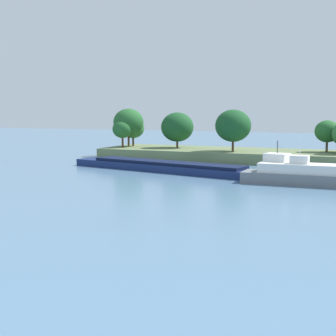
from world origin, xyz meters
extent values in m
cube|color=#66754C|center=(11.98, 74.35, 1.01)|extent=(51.60, 16.41, 2.03)
cylinder|color=#513823|center=(-10.42, 71.24, 3.14)|extent=(0.44, 0.44, 2.23)
ellipsoid|color=#235B28|center=(-10.42, 71.24, 5.97)|extent=(4.29, 4.29, 3.86)
cylinder|color=#513823|center=(-10.19, 75.73, 3.04)|extent=(0.44, 0.44, 2.02)
ellipsoid|color=#2D6B33|center=(-10.19, 75.73, 6.05)|extent=(5.00, 5.00, 4.50)
cylinder|color=#513823|center=(-10.15, 73.52, 3.39)|extent=(0.44, 0.44, 2.72)
ellipsoid|color=#235B28|center=(-10.15, 73.52, 7.38)|extent=(6.58, 6.58, 5.93)
cylinder|color=#513823|center=(0.71, 75.05, 2.85)|extent=(0.44, 0.44, 1.64)
ellipsoid|color=#194C23|center=(0.71, 75.05, 6.43)|extent=(6.91, 6.91, 6.22)
cylinder|color=#513823|center=(14.11, 70.88, 3.12)|extent=(0.44, 0.44, 2.19)
ellipsoid|color=#194C23|center=(14.11, 70.88, 7.01)|extent=(6.98, 6.98, 6.28)
cylinder|color=#513823|center=(31.13, 76.30, 3.07)|extent=(0.44, 0.44, 2.07)
ellipsoid|color=#235B28|center=(31.13, 76.30, 5.99)|extent=(4.72, 4.72, 4.24)
cube|color=navy|center=(9.97, 50.83, 0.59)|extent=(40.06, 13.55, 1.18)
cube|color=#0F1834|center=(8.51, 51.17, 1.43)|extent=(28.20, 10.19, 0.50)
cube|color=white|center=(27.32, 46.89, 2.58)|extent=(3.71, 3.29, 2.80)
cylinder|color=#333338|center=(27.32, 46.89, 4.88)|extent=(0.12, 0.12, 1.80)
cube|color=navy|center=(-9.14, 55.18, 0.65)|extent=(1.68, 3.72, 1.07)
cube|color=slate|center=(33.19, 45.28, 0.77)|extent=(20.36, 4.65, 1.55)
cube|color=white|center=(33.19, 45.28, 2.20)|extent=(15.88, 3.95, 1.30)
cube|color=white|center=(30.65, 45.27, 3.40)|extent=(2.41, 2.06, 1.10)
cylinder|color=silver|center=(30.65, 45.27, 4.65)|extent=(0.10, 0.10, 1.40)
camera|label=1|loc=(40.69, -23.51, 10.07)|focal=53.47mm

